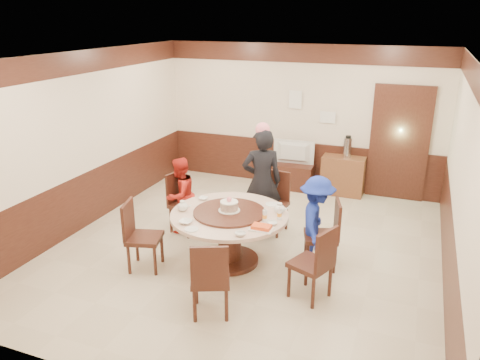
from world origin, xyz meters
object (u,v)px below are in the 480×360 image
at_px(person_standing, 262,182).
at_px(thermos, 347,148).
at_px(person_blue, 316,222).
at_px(television, 293,153).
at_px(tv_stand, 292,176).
at_px(banquet_table, 230,228).
at_px(side_cabinet, 343,176).
at_px(person_red, 180,195).
at_px(birthday_cake, 229,206).
at_px(shrimp_platter, 261,228).

relative_size(person_standing, thermos, 4.48).
bearing_deg(person_blue, television, 10.71).
bearing_deg(thermos, person_blue, -88.86).
distance_m(tv_stand, thermos, 1.25).
bearing_deg(banquet_table, thermos, 71.77).
bearing_deg(television, side_cabinet, 179.07).
relative_size(side_cabinet, thermos, 2.11).
xyz_separation_m(person_red, side_cabinet, (2.15, 2.59, -0.24)).
xyz_separation_m(banquet_table, side_cabinet, (1.02, 3.25, -0.16)).
height_order(television, side_cabinet, television).
bearing_deg(person_blue, tv_stand, 10.71).
distance_m(person_blue, side_cabinet, 2.88).
height_order(birthday_cake, shrimp_platter, birthday_cake).
xyz_separation_m(tv_stand, side_cabinet, (1.00, 0.03, 0.12)).
distance_m(person_standing, shrimp_platter, 1.51).
relative_size(birthday_cake, tv_stand, 0.35).
bearing_deg(person_red, tv_stand, 166.00).
distance_m(birthday_cake, television, 3.20).
distance_m(person_standing, birthday_cake, 1.08).
distance_m(television, side_cabinet, 1.06).
height_order(banquet_table, person_red, person_red).
relative_size(person_blue, side_cabinet, 1.62).
xyz_separation_m(banquet_table, person_blue, (1.13, 0.38, 0.11)).
xyz_separation_m(person_blue, television, (-1.10, 2.84, 0.09)).
distance_m(shrimp_platter, thermos, 3.62).
bearing_deg(birthday_cake, tv_stand, 89.40).
distance_m(person_red, side_cabinet, 3.37).
relative_size(person_blue, tv_stand, 1.52).
xyz_separation_m(shrimp_platter, television, (-0.55, 3.55, -0.04)).
bearing_deg(banquet_table, person_blue, 18.60).
height_order(banquet_table, thermos, thermos).
distance_m(banquet_table, person_blue, 1.19).
xyz_separation_m(person_red, birthday_cake, (1.11, -0.65, 0.24)).
height_order(person_standing, person_blue, person_standing).
bearing_deg(person_red, birthday_cake, 70.05).
bearing_deg(birthday_cake, thermos, 71.51).
relative_size(person_blue, shrimp_platter, 4.31).
relative_size(birthday_cake, side_cabinet, 0.38).
bearing_deg(side_cabinet, person_red, -129.70).
xyz_separation_m(shrimp_platter, side_cabinet, (0.45, 3.58, -0.40)).
distance_m(person_red, shrimp_platter, 1.98).
height_order(banquet_table, shrimp_platter, shrimp_platter).
height_order(person_red, television, person_red).
bearing_deg(banquet_table, person_standing, 85.02).
xyz_separation_m(birthday_cake, shrimp_platter, (0.59, -0.35, -0.07)).
relative_size(television, side_cabinet, 1.02).
height_order(person_red, person_blue, person_blue).
bearing_deg(person_standing, person_red, -5.45).
bearing_deg(shrimp_platter, television, 98.85).
xyz_separation_m(birthday_cake, tv_stand, (0.03, 3.20, -0.60)).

